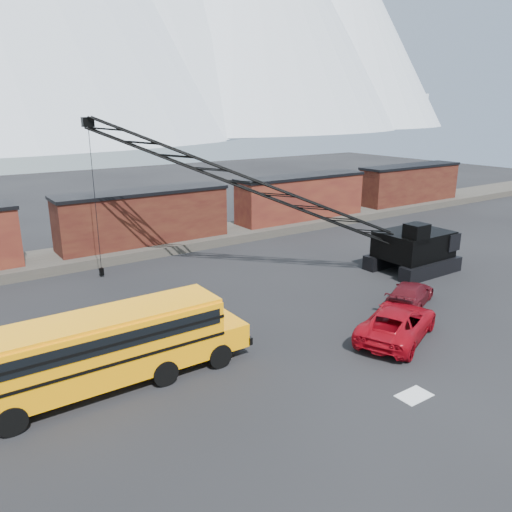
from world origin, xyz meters
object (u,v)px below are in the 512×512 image
(school_bus, at_px, (109,347))
(maroon_suv, at_px, (410,294))
(crawler_crane, at_px, (250,184))
(red_pickup, at_px, (397,323))

(school_bus, xyz_separation_m, maroon_suv, (17.22, -1.14, -1.11))
(school_bus, distance_m, crawler_crane, 15.87)
(school_bus, distance_m, red_pickup, 13.71)
(school_bus, relative_size, crawler_crane, 0.53)
(school_bus, xyz_separation_m, crawler_crane, (12.60, 8.57, 4.46))
(red_pickup, relative_size, crawler_crane, 0.27)
(crawler_crane, bearing_deg, red_pickup, -87.22)
(maroon_suv, bearing_deg, red_pickup, 97.14)
(school_bus, bearing_deg, red_pickup, -15.31)
(school_bus, height_order, maroon_suv, school_bus)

